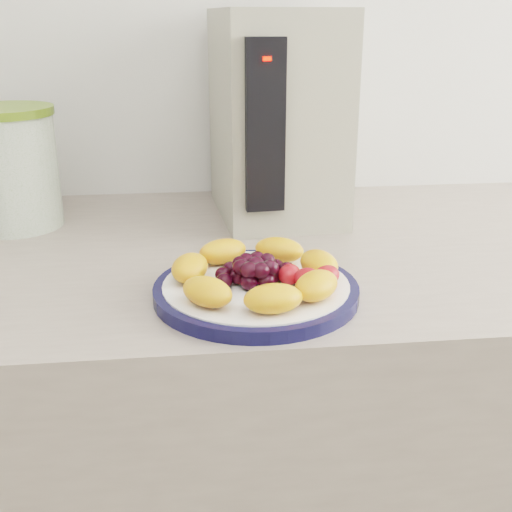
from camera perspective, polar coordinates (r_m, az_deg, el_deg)
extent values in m
cube|color=gray|center=(1.13, -7.28, -21.42)|extent=(3.50, 0.60, 0.90)
cylinder|color=#10133B|center=(0.73, 0.00, -3.12)|extent=(0.23, 0.23, 0.01)
cylinder|color=white|center=(0.73, 0.00, -3.05)|extent=(0.21, 0.21, 0.02)
cylinder|color=#305913|center=(1.03, -21.00, 6.99)|extent=(0.15, 0.15, 0.17)
cylinder|color=olive|center=(1.01, -21.65, 11.90)|extent=(0.15, 0.15, 0.01)
cube|color=#A19D8A|center=(1.01, 1.82, 12.35)|extent=(0.20, 0.26, 0.31)
cube|color=black|center=(0.88, 0.81, 11.38)|extent=(0.05, 0.02, 0.23)
cube|color=#FF0C05|center=(0.86, 0.98, 17.13)|extent=(0.01, 0.01, 0.01)
ellipsoid|color=orange|center=(0.74, 5.62, -0.71)|extent=(0.05, 0.07, 0.03)
ellipsoid|color=orange|center=(0.79, 2.08, 0.57)|extent=(0.07, 0.07, 0.03)
ellipsoid|color=orange|center=(0.78, -2.98, 0.42)|extent=(0.07, 0.06, 0.03)
ellipsoid|color=orange|center=(0.73, -5.90, -1.04)|extent=(0.05, 0.07, 0.03)
ellipsoid|color=orange|center=(0.67, -4.35, -3.17)|extent=(0.07, 0.07, 0.03)
ellipsoid|color=orange|center=(0.65, 1.54, -3.80)|extent=(0.07, 0.05, 0.03)
ellipsoid|color=orange|center=(0.69, 5.38, -2.63)|extent=(0.07, 0.07, 0.03)
ellipsoid|color=black|center=(0.72, 0.00, -1.79)|extent=(0.02, 0.02, 0.02)
ellipsoid|color=black|center=(0.72, 1.53, -1.71)|extent=(0.02, 0.02, 0.02)
ellipsoid|color=black|center=(0.74, 0.60, -1.27)|extent=(0.02, 0.02, 0.02)
ellipsoid|color=black|center=(0.74, -0.90, -1.31)|extent=(0.02, 0.02, 0.02)
ellipsoid|color=black|center=(0.72, -1.54, -1.81)|extent=(0.02, 0.02, 0.02)
ellipsoid|color=black|center=(0.71, -0.63, -2.31)|extent=(0.02, 0.02, 0.02)
ellipsoid|color=black|center=(0.71, 0.94, -2.22)|extent=(0.02, 0.02, 0.02)
ellipsoid|color=black|center=(0.74, 2.74, -1.30)|extent=(0.02, 0.02, 0.02)
ellipsoid|color=black|center=(0.75, 1.80, -0.93)|extent=(0.02, 0.02, 0.02)
ellipsoid|color=black|center=(0.76, 0.42, -0.65)|extent=(0.02, 0.02, 0.02)
ellipsoid|color=black|center=(0.76, -1.06, -0.78)|extent=(0.02, 0.02, 0.02)
ellipsoid|color=black|center=(0.74, -2.28, -1.13)|extent=(0.02, 0.02, 0.02)
ellipsoid|color=black|center=(0.73, -2.95, -1.64)|extent=(0.02, 0.02, 0.02)
ellipsoid|color=black|center=(0.71, -2.84, -2.23)|extent=(0.02, 0.02, 0.02)
ellipsoid|color=black|center=(0.72, 0.00, -0.78)|extent=(0.02, 0.02, 0.02)
ellipsoid|color=black|center=(0.73, 0.99, -0.41)|extent=(0.02, 0.02, 0.02)
ellipsoid|color=black|center=(0.73, 0.09, -0.26)|extent=(0.02, 0.02, 0.02)
ellipsoid|color=black|center=(0.73, -0.86, -0.37)|extent=(0.02, 0.02, 0.02)
ellipsoid|color=black|center=(0.72, -1.42, -0.67)|extent=(0.02, 0.02, 0.02)
ellipsoid|color=black|center=(0.71, -1.33, -1.03)|extent=(0.02, 0.02, 0.02)
ellipsoid|color=black|center=(0.70, -0.60, -1.28)|extent=(0.02, 0.02, 0.02)
ellipsoid|color=black|center=(0.70, 0.43, -1.31)|extent=(0.02, 0.02, 0.02)
ellipsoid|color=black|center=(0.71, 1.25, -1.08)|extent=(0.02, 0.02, 0.02)
ellipsoid|color=red|center=(0.71, 4.58, -1.97)|extent=(0.03, 0.03, 0.02)
ellipsoid|color=red|center=(0.72, 6.32, -1.72)|extent=(0.04, 0.03, 0.02)
ellipsoid|color=red|center=(0.70, 5.76, -2.54)|extent=(0.04, 0.04, 0.02)
ellipsoid|color=red|center=(0.72, 2.99, -1.65)|extent=(0.04, 0.04, 0.02)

